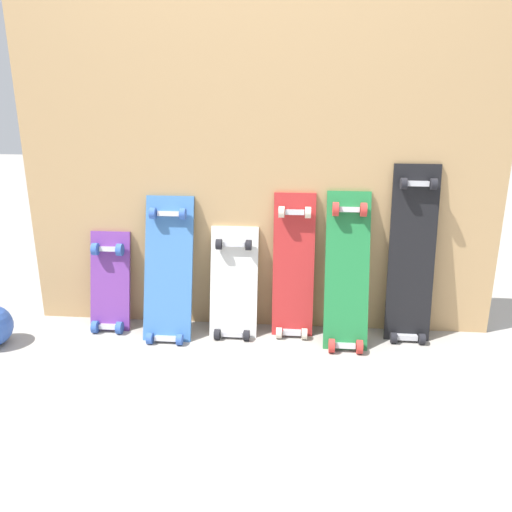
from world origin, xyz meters
The scene contains 8 objects.
ground_plane centered at (0.00, 0.00, 0.00)m, with size 12.00×12.00×0.00m, color #9E9991.
plywood_wall_panel centered at (0.00, 0.07, 0.79)m, with size 2.34×0.04×1.58m, color tan.
skateboard_purple centered at (-0.76, -0.04, 0.22)m, with size 0.20×0.20×0.56m.
skateboard_blue centered at (-0.43, -0.08, 0.31)m, with size 0.24×0.29×0.76m.
skateboard_white centered at (-0.11, -0.05, 0.23)m, with size 0.24×0.22×0.61m.
skateboard_red centered at (0.18, -0.02, 0.32)m, with size 0.20×0.18×0.78m.
skateboard_green centered at (0.44, -0.09, 0.33)m, with size 0.21×0.31×0.79m.
skateboard_black centered at (0.75, -0.02, 0.40)m, with size 0.22×0.18×0.93m.
Camera 1 is at (0.22, -2.55, 1.26)m, focal length 38.18 mm.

